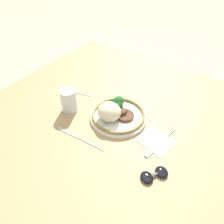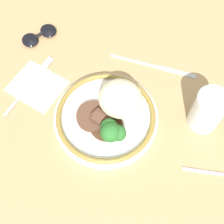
# 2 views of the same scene
# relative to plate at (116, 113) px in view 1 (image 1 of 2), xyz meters

# --- Properties ---
(ground_plane) EXTENTS (8.00, 8.00, 0.00)m
(ground_plane) POSITION_rel_plate_xyz_m (-0.01, 0.04, -0.06)
(ground_plane) COLOR tan
(dining_table) EXTENTS (1.17, 1.18, 0.03)m
(dining_table) POSITION_rel_plate_xyz_m (-0.01, 0.04, -0.04)
(dining_table) COLOR tan
(dining_table) RESTS_ON ground
(napkin) EXTENTS (0.14, 0.12, 0.00)m
(napkin) POSITION_rel_plate_xyz_m (-0.20, 0.02, -0.03)
(napkin) COLOR silver
(napkin) RESTS_ON dining_table
(plate) EXTENTS (0.23, 0.23, 0.09)m
(plate) POSITION_rel_plate_xyz_m (0.00, 0.00, 0.00)
(plate) COLOR white
(plate) RESTS_ON dining_table
(juice_glass) EXTENTS (0.07, 0.07, 0.10)m
(juice_glass) POSITION_rel_plate_xyz_m (0.19, 0.07, 0.02)
(juice_glass) COLOR yellow
(juice_glass) RESTS_ON dining_table
(fork) EXTENTS (0.04, 0.19, 0.00)m
(fork) POSITION_rel_plate_xyz_m (-0.21, 0.03, -0.02)
(fork) COLOR #ADADB2
(fork) RESTS_ON napkin
(knife) EXTENTS (0.22, 0.02, 0.00)m
(knife) POSITION_rel_plate_xyz_m (0.05, 0.17, -0.03)
(knife) COLOR #ADADB2
(knife) RESTS_ON dining_table
(spoon) EXTENTS (0.16, 0.04, 0.01)m
(spoon) POSITION_rel_plate_xyz_m (0.29, -0.03, -0.03)
(spoon) COLOR #ADADB2
(spoon) RESTS_ON dining_table
(sunglasses) EXTENTS (0.09, 0.11, 0.01)m
(sunglasses) POSITION_rel_plate_xyz_m (-0.26, 0.16, -0.02)
(sunglasses) COLOR black
(sunglasses) RESTS_ON dining_table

